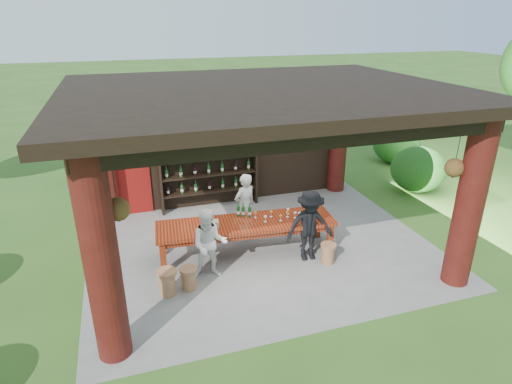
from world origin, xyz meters
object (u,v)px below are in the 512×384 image
object	(u,v)px
stool_near_right	(328,253)
tasting_table	(246,227)
stool_far_left	(167,282)
guest_man	(310,226)
host	(245,206)
guest_woman	(210,244)
stool_near_left	(189,278)
wine_shelf	(209,167)
napkin_basket	(212,224)

from	to	relation	value
stool_near_right	tasting_table	bearing A→B (deg)	149.39
stool_far_left	guest_man	size ratio (longest dim) A/B	0.33
host	guest_man	bearing A→B (deg)	103.80
stool_far_left	tasting_table	bearing A→B (deg)	28.21
tasting_table	stool_near_right	distance (m)	1.79
guest_woman	stool_far_left	bearing A→B (deg)	-147.69
tasting_table	guest_woman	bearing A→B (deg)	-145.62
tasting_table	guest_man	bearing A→B (deg)	-26.97
tasting_table	stool_near_left	world-z (taller)	tasting_table
wine_shelf	guest_man	size ratio (longest dim) A/B	1.67
guest_woman	guest_man	bearing A→B (deg)	12.08
guest_woman	napkin_basket	xyz separation A→B (m)	(0.19, 0.61, 0.10)
guest_man	wine_shelf	bearing A→B (deg)	117.68
host	guest_woman	size ratio (longest dim) A/B	1.08
stool_near_right	guest_woman	size ratio (longest dim) A/B	0.30
tasting_table	guest_man	world-z (taller)	guest_man
stool_near_left	host	distance (m)	2.34
napkin_basket	guest_man	bearing A→B (deg)	-17.04
wine_shelf	tasting_table	bearing A→B (deg)	-84.97
stool_far_left	host	bearing A→B (deg)	40.54
stool_near_right	guest_man	bearing A→B (deg)	137.97
host	stool_far_left	bearing A→B (deg)	17.60
tasting_table	stool_near_right	bearing A→B (deg)	-30.61
stool_near_left	guest_man	xyz separation A→B (m)	(2.57, 0.31, 0.54)
guest_man	stool_near_left	bearing A→B (deg)	-169.11
tasting_table	host	distance (m)	0.77
wine_shelf	stool_near_right	distance (m)	4.03
guest_woman	stool_near_right	bearing A→B (deg)	5.25
stool_near_right	stool_near_left	bearing A→B (deg)	-179.56
wine_shelf	host	world-z (taller)	wine_shelf
tasting_table	stool_far_left	bearing A→B (deg)	-151.79
tasting_table	stool_far_left	xyz separation A→B (m)	(-1.80, -0.97, -0.37)
stool_near_right	guest_woman	xyz separation A→B (m)	(-2.42, 0.26, 0.49)
tasting_table	stool_near_right	size ratio (longest dim) A/B	8.77
stool_near_left	stool_near_right	size ratio (longest dim) A/B	1.00
host	guest_woman	world-z (taller)	host
tasting_table	napkin_basket	distance (m)	0.75
stool_far_left	stool_near_right	bearing A→B (deg)	1.39
tasting_table	stool_near_left	distance (m)	1.71
wine_shelf	napkin_basket	distance (m)	2.72
tasting_table	stool_far_left	distance (m)	2.08
tasting_table	guest_woman	distance (m)	1.11
stool_near_right	napkin_basket	bearing A→B (deg)	158.65
stool_near_right	wine_shelf	bearing A→B (deg)	116.15
stool_far_left	host	xyz separation A→B (m)	(1.99, 1.70, 0.51)
wine_shelf	stool_near_left	xyz separation A→B (m)	(-1.16, -3.55, -0.90)
stool_near_right	napkin_basket	distance (m)	2.46
tasting_table	stool_near_left	size ratio (longest dim) A/B	8.74
stool_near_right	stool_far_left	xyz separation A→B (m)	(-3.30, -0.08, 0.03)
wine_shelf	tasting_table	distance (m)	2.69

